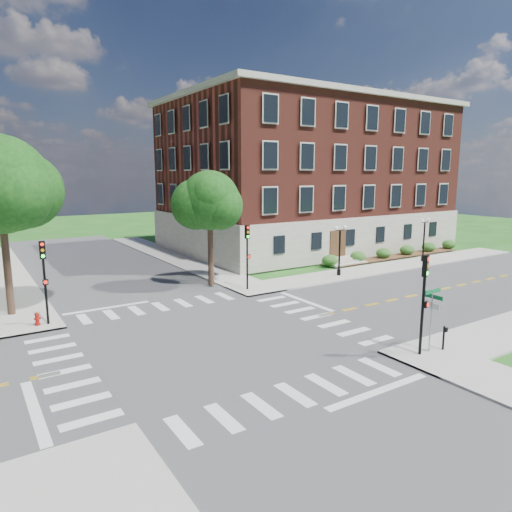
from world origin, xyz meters
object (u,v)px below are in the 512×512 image
traffic_signal_se (424,292)px  traffic_signal_ne (247,249)px  traffic_signal_nw (44,272)px  twin_lamp_east (424,237)px  street_sign_pole (432,308)px  twin_lamp_west (340,247)px  fire_hydrant (37,319)px  push_button_post (444,337)px

traffic_signal_se → traffic_signal_ne: same height
traffic_signal_ne → traffic_signal_nw: 13.81m
traffic_signal_se → traffic_signal_ne: bearing=91.3°
twin_lamp_east → street_sign_pole: (-19.28, -15.08, -0.21)m
traffic_signal_nw → twin_lamp_west: (22.82, 0.44, -0.66)m
traffic_signal_ne → fire_hydrant: 14.61m
traffic_signal_se → twin_lamp_east: (19.95, 15.08, -0.66)m
traffic_signal_ne → fire_hydrant: traffic_signal_ne is taller
push_button_post → twin_lamp_east: bearing=39.6°
traffic_signal_nw → street_sign_pole: traffic_signal_nw is taller
twin_lamp_east → fire_hydrant: size_ratio=5.64×
traffic_signal_nw → street_sign_pole: size_ratio=1.55×
twin_lamp_west → street_sign_pole: (-8.00, -14.89, -0.21)m
push_button_post → fire_hydrant: 21.89m
traffic_signal_se → twin_lamp_east: 25.02m
traffic_signal_ne → fire_hydrant: bearing=-178.0°
twin_lamp_east → push_button_post: (-18.52, -15.33, -1.73)m
push_button_post → traffic_signal_nw: bearing=136.7°
traffic_signal_nw → twin_lamp_east: traffic_signal_nw is taller
traffic_signal_se → push_button_post: size_ratio=4.00×
twin_lamp_east → twin_lamp_west: bearing=-179.1°
traffic_signal_se → twin_lamp_west: (8.67, 14.89, -0.66)m
traffic_signal_nw → twin_lamp_west: bearing=1.1°
traffic_signal_se → twin_lamp_east: bearing=37.1°
traffic_signal_ne → traffic_signal_nw: (-13.80, -0.59, 0.00)m
traffic_signal_nw → push_button_post: size_ratio=4.00×
traffic_signal_ne → street_sign_pole: traffic_signal_ne is taller
traffic_signal_se → traffic_signal_nw: 20.22m
street_sign_pole → fire_hydrant: 21.24m
twin_lamp_west → fire_hydrant: (-23.38, -0.35, -2.06)m
traffic_signal_ne → twin_lamp_east: traffic_signal_ne is taller
traffic_signal_se → street_sign_pole: bearing=-0.2°
push_button_post → traffic_signal_se: bearing=170.1°
traffic_signal_nw → fire_hydrant: bearing=170.2°
traffic_signal_nw → street_sign_pole: (14.82, -14.45, -0.88)m
traffic_signal_ne → traffic_signal_se: bearing=-88.7°
twin_lamp_west → push_button_post: twin_lamp_west is taller
traffic_signal_nw → fire_hydrant: (-0.55, 0.10, -2.72)m
push_button_post → fire_hydrant: push_button_post is taller
street_sign_pole → traffic_signal_se: bearing=179.8°
traffic_signal_se → fire_hydrant: (-14.70, 14.54, -2.72)m
traffic_signal_se → push_button_post: traffic_signal_se is taller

